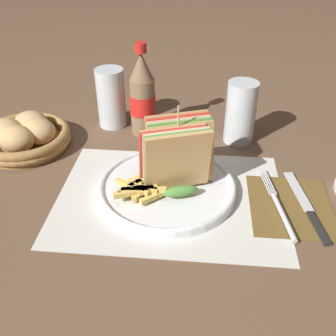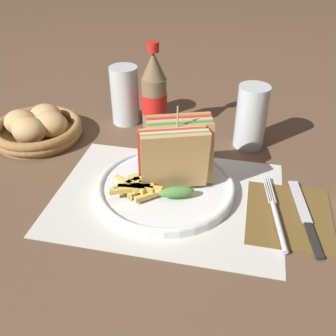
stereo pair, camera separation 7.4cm
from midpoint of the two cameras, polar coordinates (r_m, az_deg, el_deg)
The scene contains 12 objects.
ground_plane at distance 0.74m, azimuth 2.97°, elevation -4.10°, with size 4.00×4.00×0.00m, color brown.
placemat at distance 0.73m, azimuth 3.09°, elevation -4.39°, with size 0.42×0.31×0.00m.
plate_main at distance 0.74m, azimuth 2.53°, elevation -2.86°, with size 0.26×0.26×0.02m.
club_sandwich at distance 0.71m, azimuth 4.32°, elevation 1.75°, with size 0.14×0.13×0.16m.
fries_pile at distance 0.71m, azimuth -1.58°, elevation -2.84°, with size 0.10×0.07×0.02m.
napkin at distance 0.73m, azimuth 19.98°, elevation -6.56°, with size 0.15×0.17×0.00m.
fork at distance 0.71m, azimuth 18.41°, elevation -6.97°, with size 0.04×0.20×0.01m.
knife at distance 0.73m, azimuth 22.07°, elevation -6.65°, with size 0.05×0.20×0.00m.
coke_bottle_near at distance 0.90m, azimuth 0.33°, elevation 10.46°, with size 0.06×0.06×0.21m.
glass_near at distance 0.88m, azimuth 14.28°, elevation 6.63°, with size 0.07×0.07×0.14m.
glass_far at distance 0.96m, azimuth -4.07°, elevation 10.42°, with size 0.07×0.07×0.14m.
bread_basket at distance 0.93m, azimuth -16.31°, elevation 5.55°, with size 0.20×0.20×0.07m.
Camera 2 is at (0.12, -0.56, 0.46)m, focal length 42.00 mm.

